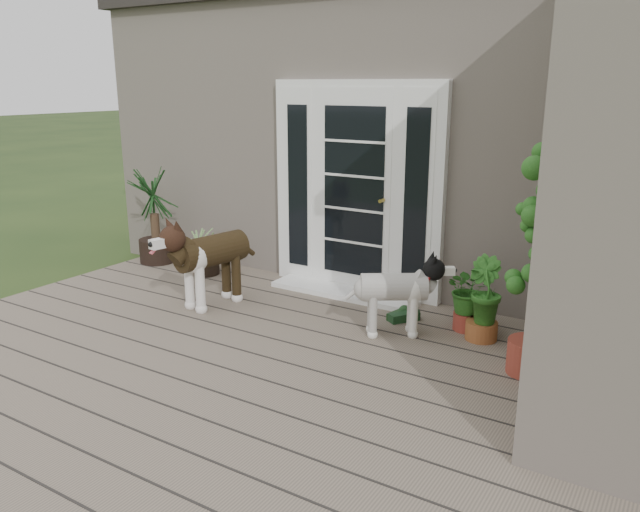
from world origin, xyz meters
The scene contains 14 objects.
deck centered at (0.00, 0.40, 0.06)m, with size 6.20×4.60×0.12m, color #6B5B4C.
house_main centered at (0.00, 4.65, 1.55)m, with size 7.40×4.00×3.10m, color #665E54.
door_unit centered at (-0.20, 2.60, 1.19)m, with size 1.90×0.14×2.15m, color white.
door_step centered at (-0.20, 2.40, 0.14)m, with size 1.60×0.40×0.05m, color white.
brindle_dog centered at (-1.14, 1.44, 0.52)m, with size 0.41×0.97×0.80m, color #362713, non-canonical shape.
white_dog centered at (0.68, 1.69, 0.44)m, with size 0.33×0.76×0.63m, color white, non-canonical shape.
spider_plant centered at (-1.93, 2.18, 0.42)m, with size 0.57×0.57×0.61m, color #8FA465, non-canonical shape.
yucca centered at (-2.75, 2.24, 0.69)m, with size 0.79×0.79×1.14m, color black, non-canonical shape.
herb_a centered at (1.19, 2.13, 0.38)m, with size 0.41×0.41×0.52m, color #1A5D1E.
herb_b centered at (1.37, 1.99, 0.38)m, with size 0.34×0.34×0.52m, color #225518.
herb_c centered at (2.03, 2.40, 0.42)m, with size 0.38×0.38×0.59m, color #215618.
sapling centered at (1.89, 1.55, 1.05)m, with size 0.55×0.55×1.85m, color #1D5217, non-canonical shape.
clog_left centered at (0.57, 2.07, 0.16)m, with size 0.13×0.29×0.09m, color #173816, non-canonical shape.
clog_right centered at (0.63, 2.04, 0.17)m, with size 0.15×0.33×0.10m, color #173A1C, non-canonical shape.
Camera 1 is at (2.82, -2.94, 2.24)m, focal length 35.04 mm.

